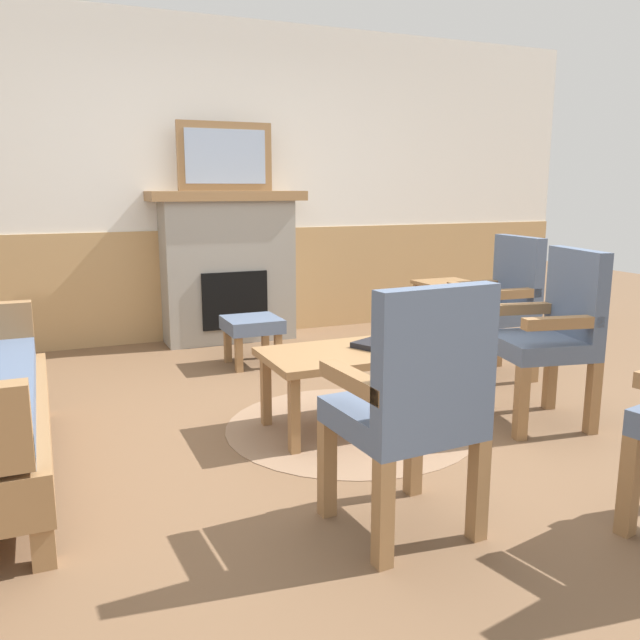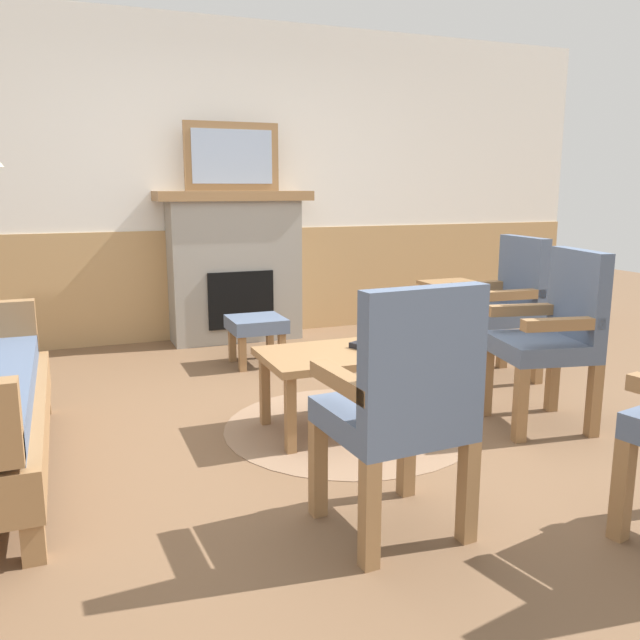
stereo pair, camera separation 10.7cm
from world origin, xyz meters
name	(u,v)px [view 1 (the left image)]	position (x,y,z in m)	size (l,w,h in m)	color
ground_plane	(345,429)	(0.00, 0.00, 0.00)	(14.00, 14.00, 0.00)	brown
wall_back	(219,187)	(0.00, 2.60, 1.31)	(7.20, 0.14, 2.70)	white
fireplace	(228,266)	(0.00, 2.35, 0.65)	(1.30, 0.44, 1.28)	gray
framed_picture	(225,157)	(0.00, 2.35, 1.56)	(0.80, 0.04, 0.56)	olive
coffee_table	(351,360)	(0.05, 0.02, 0.39)	(0.96, 0.56, 0.44)	olive
round_rug	(351,426)	(0.05, 0.02, 0.00)	(1.39, 1.39, 0.01)	#896B51
book_on_table	(372,344)	(0.18, 0.05, 0.46)	(0.19, 0.16, 0.03)	black
footstool	(252,328)	(-0.06, 1.49, 0.28)	(0.40, 0.40, 0.36)	olive
armchair_near_fireplace	(553,329)	(1.11, -0.34, 0.54)	(0.56, 0.56, 0.98)	olive
armchair_by_window_left	(501,300)	(1.45, 0.54, 0.54)	(0.51, 0.51, 0.98)	olive
armchair_front_left	(413,400)	(-0.25, -1.10, 0.54)	(0.51, 0.51, 0.98)	olive
side_table	(447,296)	(1.58, 1.39, 0.43)	(0.44, 0.44, 0.55)	olive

